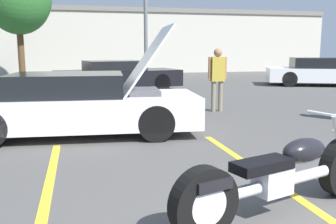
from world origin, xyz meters
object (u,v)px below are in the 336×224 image
(parked_car_mid_row, at_px, (118,76))
(spectator_by_show_car, at_px, (217,74))
(show_car_hood_open, at_px, (79,105))
(parked_car_right_row, at_px, (318,72))
(motorcycle, at_px, (282,176))

(parked_car_mid_row, bearing_deg, spectator_by_show_car, -81.24)
(parked_car_mid_row, xyz_separation_m, spectator_by_show_car, (2.07, -5.47, 0.40))
(show_car_hood_open, bearing_deg, parked_car_mid_row, 83.10)
(parked_car_right_row, xyz_separation_m, spectator_by_show_car, (-7.07, -5.69, 0.39))
(spectator_by_show_car, bearing_deg, show_car_hood_open, -151.02)
(motorcycle, bearing_deg, show_car_hood_open, 97.95)
(show_car_hood_open, xyz_separation_m, parked_car_mid_row, (1.54, 7.47, -0.00))
(motorcycle, distance_m, show_car_hood_open, 4.59)
(spectator_by_show_car, bearing_deg, parked_car_mid_row, 110.74)
(motorcycle, relative_size, parked_car_right_row, 0.52)
(parked_car_right_row, relative_size, parked_car_mid_row, 0.97)
(motorcycle, xyz_separation_m, show_car_hood_open, (-1.97, 4.14, 0.20))
(show_car_hood_open, bearing_deg, parked_car_right_row, 40.50)
(motorcycle, distance_m, parked_car_right_row, 14.69)
(motorcycle, distance_m, spectator_by_show_car, 6.38)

